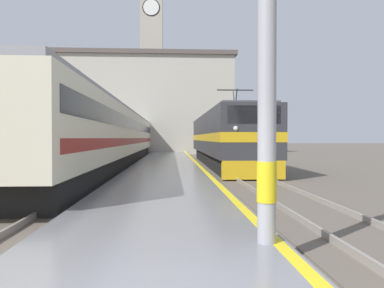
# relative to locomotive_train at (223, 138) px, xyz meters

# --- Properties ---
(ground_plane) EXTENTS (200.00, 200.00, 0.00)m
(ground_plane) POSITION_rel_locomotive_train_xyz_m (-3.81, 8.02, -1.84)
(ground_plane) COLOR #60564C
(platform) EXTENTS (3.97, 140.00, 0.33)m
(platform) POSITION_rel_locomotive_train_xyz_m (-3.81, 3.02, -1.68)
(platform) COLOR slate
(platform) RESTS_ON ground
(rail_track_near) EXTENTS (2.84, 140.00, 0.16)m
(rail_track_near) POSITION_rel_locomotive_train_xyz_m (0.00, 3.02, -1.81)
(rail_track_near) COLOR #60564C
(rail_track_near) RESTS_ON ground
(rail_track_far) EXTENTS (2.84, 140.00, 0.16)m
(rail_track_far) POSITION_rel_locomotive_train_xyz_m (-7.39, 3.02, -1.81)
(rail_track_far) COLOR #60564C
(rail_track_far) RESTS_ON ground
(locomotive_train) EXTENTS (2.92, 19.31, 4.57)m
(locomotive_train) POSITION_rel_locomotive_train_xyz_m (0.00, 0.00, 0.00)
(locomotive_train) COLOR black
(locomotive_train) RESTS_ON ground
(passenger_train) EXTENTS (2.92, 54.90, 3.72)m
(passenger_train) POSITION_rel_locomotive_train_xyz_m (-7.39, 9.71, 0.17)
(passenger_train) COLOR black
(passenger_train) RESTS_ON ground
(clock_tower) EXTENTS (4.40, 4.40, 28.11)m
(clock_tower) POSITION_rel_locomotive_train_xyz_m (-6.68, 35.82, 12.98)
(clock_tower) COLOR #ADA393
(clock_tower) RESTS_ON ground
(station_building) EXTENTS (23.33, 9.92, 11.92)m
(station_building) POSITION_rel_locomotive_train_xyz_m (-7.63, 21.83, 4.14)
(station_building) COLOR #B7B2A3
(station_building) RESTS_ON ground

